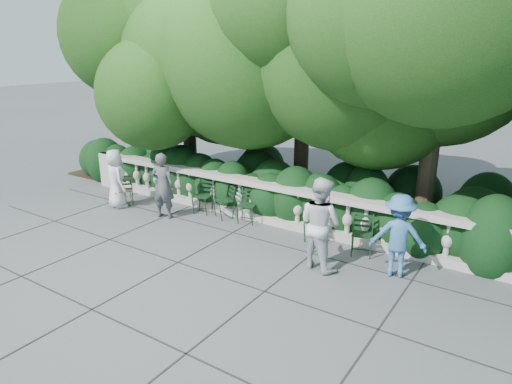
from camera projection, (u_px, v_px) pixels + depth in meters
The scene contains 14 objects.
ground at pixel (229, 250), 9.40m from camera, with size 90.00×90.00×0.00m, color #484A4F.
balustrade at pixel (275, 204), 10.68m from camera, with size 12.00×0.44×1.00m.
shrub_hedge at pixel (299, 209), 11.78m from camera, with size 15.00×2.60×1.70m, color black, non-canonical shape.
tree_canopy at pixel (334, 49), 10.37m from camera, with size 15.04×6.52×6.78m.
chair_a at pixel (219, 219), 11.13m from camera, with size 0.44×0.48×0.84m, color black, non-canonical shape.
chair_b at pixel (200, 215), 11.40m from camera, with size 0.44×0.48×0.84m, color black, non-canonical shape.
chair_c at pixel (245, 225), 10.75m from camera, with size 0.44×0.48×0.84m, color black, non-canonical shape.
chair_d at pixel (312, 244), 9.72m from camera, with size 0.44×0.48×0.84m, color black, non-canonical shape.
chair_e at pixel (360, 258), 9.06m from camera, with size 0.44×0.48×0.84m, color black, non-canonical shape.
chair_weathered at pixel (125, 208), 11.85m from camera, with size 0.44×0.48×0.84m, color black, non-canonical shape.
person_businessman at pixel (116, 179), 11.75m from camera, with size 0.75×0.49×1.53m, color silver.
person_woman_grey at pixel (163, 186), 11.00m from camera, with size 0.59×0.39×1.62m, color #45454A.
person_casual_man at pixel (320, 224), 8.43m from camera, with size 0.86×0.67×1.77m, color silver.
person_older_blue at pixel (399, 236), 8.16m from camera, with size 1.00×0.58×1.55m, color #326498.
Camera 1 is at (5.20, -6.86, 4.00)m, focal length 32.00 mm.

